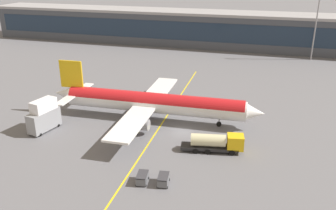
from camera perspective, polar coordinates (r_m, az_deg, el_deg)
ground_plane at (r=70.16m, az=2.38°, el=-4.32°), size 700.00×700.00×0.00m
apron_lead_in_line at (r=73.16m, az=-1.11°, el=-3.16°), size 3.23×79.96×0.01m
terminal_building at (r=144.82m, az=7.08°, el=11.96°), size 190.95×16.84×13.46m
main_airliner at (r=74.15m, az=-2.46°, el=0.38°), size 45.39×36.00×11.63m
fuel_tanker at (r=62.97m, az=7.75°, el=-5.94°), size 11.07×4.42×3.25m
catering_lift at (r=73.74m, az=-19.23°, el=-1.64°), size 3.77×7.15×6.30m
baggage_cart_0 at (r=54.73m, az=-4.13°, el=-11.55°), size 1.96×2.85×1.48m
baggage_cart_1 at (r=54.22m, az=-0.75°, el=-11.84°), size 1.96×2.85×1.48m
apron_light_mast_0 at (r=130.41m, az=22.79°, el=13.28°), size 2.80×0.50×26.69m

